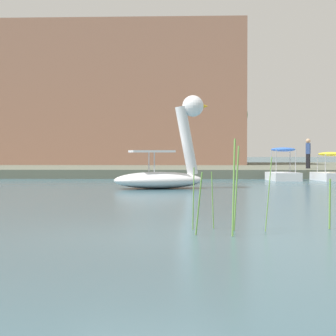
{
  "coord_description": "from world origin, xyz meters",
  "views": [
    {
      "loc": [
        0.58,
        -9.83,
        1.31
      ],
      "look_at": [
        -0.19,
        18.08,
        0.65
      ],
      "focal_mm": 67.62,
      "sensor_mm": 36.0,
      "label": 1
    }
  ],
  "objects_px": {
    "pedal_boat_yellow": "(331,172)",
    "tree_broadleaf_left": "(219,115)",
    "pedal_boat_blue": "(283,171)",
    "swan_boat": "(166,165)",
    "person_on_path": "(308,152)"
  },
  "relations": [
    {
      "from": "pedal_boat_yellow",
      "to": "tree_broadleaf_left",
      "type": "xyz_separation_m",
      "value": [
        -4.47,
        16.82,
        3.7
      ]
    },
    {
      "from": "swan_boat",
      "to": "person_on_path",
      "type": "height_order",
      "value": "swan_boat"
    },
    {
      "from": "pedal_boat_blue",
      "to": "swan_boat",
      "type": "bearing_deg",
      "value": -127.51
    },
    {
      "from": "pedal_boat_blue",
      "to": "person_on_path",
      "type": "xyz_separation_m",
      "value": [
        2.09,
        4.71,
        0.89
      ]
    },
    {
      "from": "person_on_path",
      "to": "pedal_boat_yellow",
      "type": "bearing_deg",
      "value": -87.86
    },
    {
      "from": "pedal_boat_blue",
      "to": "tree_broadleaf_left",
      "type": "relative_size",
      "value": 0.42
    },
    {
      "from": "pedal_boat_blue",
      "to": "pedal_boat_yellow",
      "type": "distance_m",
      "value": 2.27
    },
    {
      "from": "person_on_path",
      "to": "pedal_boat_blue",
      "type": "bearing_deg",
      "value": -113.96
    },
    {
      "from": "swan_boat",
      "to": "person_on_path",
      "type": "distance_m",
      "value": 13.94
    },
    {
      "from": "swan_boat",
      "to": "pedal_boat_blue",
      "type": "relative_size",
      "value": 1.62
    },
    {
      "from": "swan_boat",
      "to": "pedal_boat_blue",
      "type": "distance_m",
      "value": 8.87
    },
    {
      "from": "pedal_boat_blue",
      "to": "pedal_boat_yellow",
      "type": "height_order",
      "value": "pedal_boat_blue"
    },
    {
      "from": "swan_boat",
      "to": "pedal_boat_yellow",
      "type": "bearing_deg",
      "value": 42.25
    },
    {
      "from": "pedal_boat_blue",
      "to": "tree_broadleaf_left",
      "type": "bearing_deg",
      "value": 97.47
    },
    {
      "from": "tree_broadleaf_left",
      "to": "person_on_path",
      "type": "xyz_separation_m",
      "value": [
        4.29,
        -12.04,
        -2.77
      ]
    }
  ]
}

